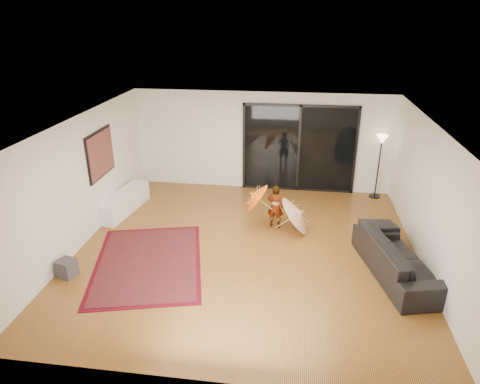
% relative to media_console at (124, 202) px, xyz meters
% --- Properties ---
extents(floor, '(7.00, 7.00, 0.00)m').
position_rel_media_console_xyz_m(floor, '(3.25, -1.47, -0.25)').
color(floor, olive).
rests_on(floor, ground).
extents(ceiling, '(7.00, 7.00, 0.00)m').
position_rel_media_console_xyz_m(ceiling, '(3.25, -1.47, 2.45)').
color(ceiling, white).
rests_on(ceiling, wall_back).
extents(wall_back, '(7.00, 0.00, 7.00)m').
position_rel_media_console_xyz_m(wall_back, '(3.25, 2.03, 1.10)').
color(wall_back, silver).
rests_on(wall_back, floor).
extents(wall_front, '(7.00, 0.00, 7.00)m').
position_rel_media_console_xyz_m(wall_front, '(3.25, -4.97, 1.10)').
color(wall_front, silver).
rests_on(wall_front, floor).
extents(wall_left, '(0.00, 7.00, 7.00)m').
position_rel_media_console_xyz_m(wall_left, '(-0.25, -1.47, 1.10)').
color(wall_left, silver).
rests_on(wall_left, floor).
extents(wall_right, '(0.00, 7.00, 7.00)m').
position_rel_media_console_xyz_m(wall_right, '(6.75, -1.47, 1.10)').
color(wall_right, silver).
rests_on(wall_right, floor).
extents(sliding_door, '(3.06, 0.07, 2.40)m').
position_rel_media_console_xyz_m(sliding_door, '(4.25, 2.00, 0.95)').
color(sliding_door, black).
rests_on(sliding_door, wall_back).
extents(painting, '(0.04, 1.28, 1.08)m').
position_rel_media_console_xyz_m(painting, '(-0.21, -0.47, 1.40)').
color(painting, black).
rests_on(painting, wall_left).
extents(media_console, '(0.71, 1.84, 0.50)m').
position_rel_media_console_xyz_m(media_console, '(0.00, 0.00, 0.00)').
color(media_console, white).
rests_on(media_console, floor).
extents(speaker, '(0.37, 0.37, 0.34)m').
position_rel_media_console_xyz_m(speaker, '(0.00, -2.86, -0.08)').
color(speaker, '#424244').
rests_on(speaker, floor).
extents(persian_rug, '(2.71, 3.31, 0.02)m').
position_rel_media_console_xyz_m(persian_rug, '(1.36, -2.22, -0.24)').
color(persian_rug, '#4E0613').
rests_on(persian_rug, floor).
extents(sofa, '(1.48, 2.55, 0.70)m').
position_rel_media_console_xyz_m(sofa, '(6.20, -1.95, 0.10)').
color(sofa, black).
rests_on(sofa, floor).
extents(ottoman, '(0.77, 0.77, 0.41)m').
position_rel_media_console_xyz_m(ottoman, '(6.01, -0.79, -0.04)').
color(ottoman, black).
rests_on(ottoman, floor).
extents(floor_lamp, '(0.30, 0.30, 1.72)m').
position_rel_media_console_xyz_m(floor_lamp, '(6.35, 1.78, 1.11)').
color(floor_lamp, black).
rests_on(floor_lamp, floor).
extents(child, '(0.42, 0.32, 1.03)m').
position_rel_media_console_xyz_m(child, '(3.78, -0.31, 0.26)').
color(child, '#999999').
rests_on(child, floor).
extents(parasol_orange, '(0.59, 0.75, 0.85)m').
position_rel_media_console_xyz_m(parasol_orange, '(3.23, -0.36, 0.49)').
color(parasol_orange, '#DA4A0B').
rests_on(parasol_orange, child).
extents(parasol_white, '(0.74, 0.96, 0.98)m').
position_rel_media_console_xyz_m(parasol_white, '(4.38, -0.46, 0.26)').
color(parasol_white, silver).
rests_on(parasol_white, floor).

